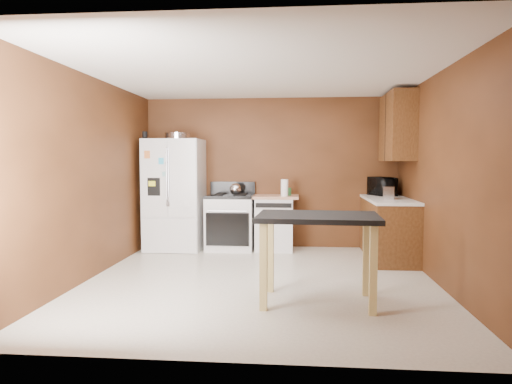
# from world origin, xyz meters

# --- Properties ---
(floor) EXTENTS (4.50, 4.50, 0.00)m
(floor) POSITION_xyz_m (0.00, 0.00, 0.00)
(floor) COLOR beige
(floor) RESTS_ON ground
(ceiling) EXTENTS (4.50, 4.50, 0.00)m
(ceiling) POSITION_xyz_m (0.00, 0.00, 2.50)
(ceiling) COLOR white
(ceiling) RESTS_ON ground
(wall_back) EXTENTS (4.20, 0.00, 4.20)m
(wall_back) POSITION_xyz_m (0.00, 2.25, 1.25)
(wall_back) COLOR #5C3218
(wall_back) RESTS_ON ground
(wall_front) EXTENTS (4.20, 0.00, 4.20)m
(wall_front) POSITION_xyz_m (0.00, -2.25, 1.25)
(wall_front) COLOR #5C3218
(wall_front) RESTS_ON ground
(wall_left) EXTENTS (0.00, 4.50, 4.50)m
(wall_left) POSITION_xyz_m (-2.10, 0.00, 1.25)
(wall_left) COLOR #5C3218
(wall_left) RESTS_ON ground
(wall_right) EXTENTS (0.00, 4.50, 4.50)m
(wall_right) POSITION_xyz_m (2.10, 0.00, 1.25)
(wall_right) COLOR #5C3218
(wall_right) RESTS_ON ground
(roasting_pan) EXTENTS (0.42, 0.42, 0.10)m
(roasting_pan) POSITION_xyz_m (-1.49, 1.88, 1.85)
(roasting_pan) COLOR silver
(roasting_pan) RESTS_ON refrigerator
(pen_cup) EXTENTS (0.08, 0.08, 0.12)m
(pen_cup) POSITION_xyz_m (-2.00, 1.75, 1.86)
(pen_cup) COLOR black
(pen_cup) RESTS_ON refrigerator
(kettle) EXTENTS (0.19, 0.19, 0.19)m
(kettle) POSITION_xyz_m (-0.55, 1.88, 0.99)
(kettle) COLOR silver
(kettle) RESTS_ON gas_range
(paper_towel) EXTENTS (0.14, 0.14, 0.27)m
(paper_towel) POSITION_xyz_m (0.25, 1.80, 1.02)
(paper_towel) COLOR white
(paper_towel) RESTS_ON dishwasher
(green_canister) EXTENTS (0.11, 0.11, 0.12)m
(green_canister) POSITION_xyz_m (0.30, 1.99, 0.95)
(green_canister) COLOR #3A984F
(green_canister) RESTS_ON dishwasher
(toaster) EXTENTS (0.21, 0.28, 0.18)m
(toaster) POSITION_xyz_m (1.77, 1.31, 0.99)
(toaster) COLOR silver
(toaster) RESTS_ON right_cabinets
(microwave) EXTENTS (0.49, 0.57, 0.26)m
(microwave) POSITION_xyz_m (1.80, 1.99, 1.03)
(microwave) COLOR black
(microwave) RESTS_ON right_cabinets
(refrigerator) EXTENTS (0.90, 0.80, 1.80)m
(refrigerator) POSITION_xyz_m (-1.55, 1.86, 0.90)
(refrigerator) COLOR white
(refrigerator) RESTS_ON ground
(gas_range) EXTENTS (0.76, 0.68, 1.10)m
(gas_range) POSITION_xyz_m (-0.64, 1.92, 0.46)
(gas_range) COLOR white
(gas_range) RESTS_ON ground
(dishwasher) EXTENTS (0.78, 0.63, 0.89)m
(dishwasher) POSITION_xyz_m (0.08, 1.95, 0.45)
(dishwasher) COLOR white
(dishwasher) RESTS_ON ground
(right_cabinets) EXTENTS (0.63, 1.58, 2.45)m
(right_cabinets) POSITION_xyz_m (1.84, 1.48, 0.91)
(right_cabinets) COLOR brown
(right_cabinets) RESTS_ON ground
(island) EXTENTS (1.26, 0.87, 0.91)m
(island) POSITION_xyz_m (0.65, -0.78, 0.77)
(island) COLOR black
(island) RESTS_ON ground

